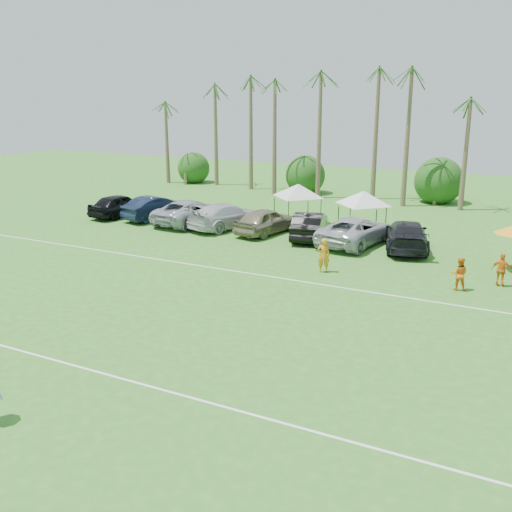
% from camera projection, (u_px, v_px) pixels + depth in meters
% --- Properties ---
extents(ground, '(120.00, 120.00, 0.00)m').
position_uv_depth(ground, '(18.00, 389.00, 18.01)').
color(ground, '#327122').
rests_on(ground, ground).
extents(field_lines, '(80.00, 12.10, 0.01)m').
position_uv_depth(field_lines, '(167.00, 307.00, 24.87)').
color(field_lines, white).
rests_on(field_lines, ground).
extents(palm_tree_0, '(2.40, 2.40, 8.90)m').
position_uv_depth(palm_tree_0, '(159.00, 110.00, 58.14)').
color(palm_tree_0, brown).
rests_on(palm_tree_0, ground).
extents(palm_tree_1, '(2.40, 2.40, 9.90)m').
position_uv_depth(palm_tree_1, '(200.00, 101.00, 55.73)').
color(palm_tree_1, brown).
rests_on(palm_tree_1, ground).
extents(palm_tree_2, '(2.40, 2.40, 10.90)m').
position_uv_depth(palm_tree_2, '(245.00, 92.00, 53.31)').
color(palm_tree_2, brown).
rests_on(palm_tree_2, ground).
extents(palm_tree_3, '(2.40, 2.40, 11.90)m').
position_uv_depth(palm_tree_3, '(284.00, 82.00, 51.34)').
color(palm_tree_3, brown).
rests_on(palm_tree_3, ground).
extents(palm_tree_4, '(2.40, 2.40, 8.90)m').
position_uv_depth(palm_tree_4, '(325.00, 112.00, 50.30)').
color(palm_tree_4, brown).
rests_on(palm_tree_4, ground).
extents(palm_tree_5, '(2.40, 2.40, 9.90)m').
position_uv_depth(palm_tree_5, '(370.00, 102.00, 48.32)').
color(palm_tree_5, brown).
rests_on(palm_tree_5, ground).
extents(palm_tree_6, '(2.40, 2.40, 10.90)m').
position_uv_depth(palm_tree_6, '(419.00, 91.00, 46.35)').
color(palm_tree_6, brown).
rests_on(palm_tree_6, ground).
extents(palm_tree_7, '(2.40, 2.40, 11.90)m').
position_uv_depth(palm_tree_7, '(472.00, 80.00, 44.37)').
color(palm_tree_7, brown).
rests_on(palm_tree_7, ground).
extents(bush_tree_0, '(4.00, 4.00, 4.00)m').
position_uv_depth(bush_tree_0, '(191.00, 166.00, 59.24)').
color(bush_tree_0, brown).
rests_on(bush_tree_0, ground).
extents(bush_tree_1, '(4.00, 4.00, 4.00)m').
position_uv_depth(bush_tree_1, '(307.00, 174.00, 53.58)').
color(bush_tree_1, brown).
rests_on(bush_tree_1, ground).
extents(bush_tree_2, '(4.00, 4.00, 4.00)m').
position_uv_depth(bush_tree_2, '(438.00, 182.00, 48.36)').
color(bush_tree_2, brown).
rests_on(bush_tree_2, ground).
extents(sideline_player_a, '(0.78, 0.67, 1.82)m').
position_uv_depth(sideline_player_a, '(324.00, 255.00, 29.62)').
color(sideline_player_a, orange).
rests_on(sideline_player_a, ground).
extents(sideline_player_b, '(0.83, 0.68, 1.60)m').
position_uv_depth(sideline_player_b, '(459.00, 274.00, 26.91)').
color(sideline_player_b, orange).
rests_on(sideline_player_b, ground).
extents(sideline_player_c, '(1.00, 0.50, 1.64)m').
position_uv_depth(sideline_player_c, '(502.00, 270.00, 27.42)').
color(sideline_player_c, orange).
rests_on(sideline_player_c, ground).
extents(canopy_tent_left, '(4.01, 4.01, 3.25)m').
position_uv_depth(canopy_tent_left, '(298.00, 184.00, 40.84)').
color(canopy_tent_left, black).
rests_on(canopy_tent_left, ground).
extents(canopy_tent_right, '(3.97, 3.97, 3.22)m').
position_uv_depth(canopy_tent_right, '(364.00, 191.00, 38.02)').
color(canopy_tent_right, black).
rests_on(canopy_tent_right, ground).
extents(parked_car_0, '(2.72, 5.31, 1.73)m').
position_uv_depth(parked_car_0, '(120.00, 205.00, 43.28)').
color(parked_car_0, black).
rests_on(parked_car_0, ground).
extents(parked_car_1, '(3.08, 5.54, 1.73)m').
position_uv_depth(parked_car_1, '(156.00, 208.00, 42.30)').
color(parked_car_1, black).
rests_on(parked_car_1, ground).
extents(parked_car_2, '(3.33, 6.42, 1.73)m').
position_uv_depth(parked_car_2, '(190.00, 212.00, 40.84)').
color(parked_car_2, '#A3A8B1').
rests_on(parked_car_2, ground).
extents(parked_car_3, '(4.20, 6.42, 1.73)m').
position_uv_depth(parked_car_3, '(227.00, 216.00, 39.42)').
color(parked_car_3, silver).
rests_on(parked_car_3, ground).
extents(parked_car_4, '(2.97, 5.37, 1.73)m').
position_uv_depth(parked_car_4, '(266.00, 221.00, 37.92)').
color(parked_car_4, gray).
rests_on(parked_car_4, ground).
extents(parked_car_5, '(3.06, 5.54, 1.73)m').
position_uv_depth(parked_car_5, '(310.00, 225.00, 36.66)').
color(parked_car_5, black).
rests_on(parked_car_5, ground).
extents(parked_car_6, '(3.73, 6.57, 1.73)m').
position_uv_depth(parked_car_6, '(355.00, 231.00, 35.16)').
color(parked_car_6, '#AEB1B6').
rests_on(parked_car_6, ground).
extents(parked_car_7, '(3.94, 6.39, 1.73)m').
position_uv_depth(parked_car_7, '(406.00, 235.00, 34.05)').
color(parked_car_7, black).
rests_on(parked_car_7, ground).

